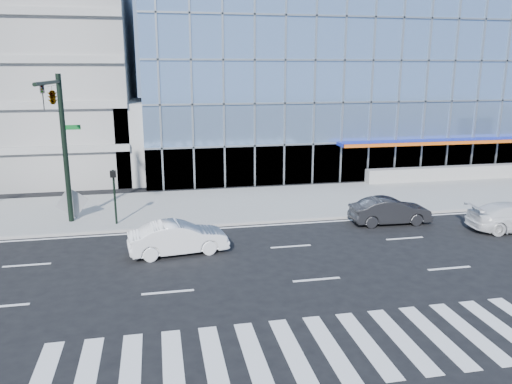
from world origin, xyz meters
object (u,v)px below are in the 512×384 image
traffic_signal (57,114)px  white_sedan (178,238)px  ped_signal_post (114,188)px  tilted_panel (72,203)px  dark_sedan (390,211)px

traffic_signal → white_sedan: bearing=-37.9°
ped_signal_post → white_sedan: 5.86m
white_sedan → tilted_panel: size_ratio=3.51×
tilted_panel → ped_signal_post: bearing=-37.1°
white_sedan → dark_sedan: bearing=-86.1°
tilted_panel → white_sedan: bearing=-52.8°
ped_signal_post → dark_sedan: size_ratio=0.68×
dark_sedan → tilted_panel: bearing=79.0°
white_sedan → dark_sedan: 11.98m
white_sedan → tilted_panel: bearing=34.1°
white_sedan → ped_signal_post: bearing=26.0°
ped_signal_post → tilted_panel: bearing=147.0°
dark_sedan → tilted_panel: 17.82m
traffic_signal → tilted_panel: (0.03, 1.98, -5.11)m
ped_signal_post → dark_sedan: ped_signal_post is taller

